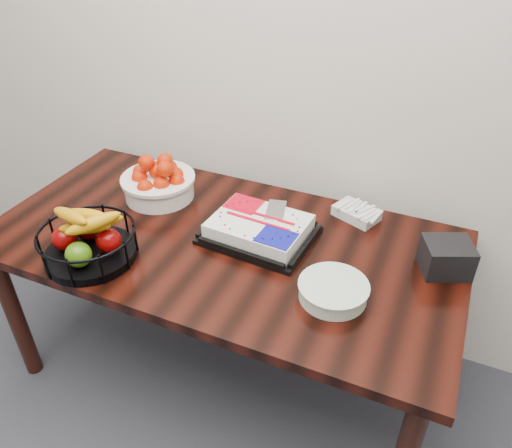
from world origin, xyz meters
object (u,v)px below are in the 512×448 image
at_px(table, 222,256).
at_px(fruit_basket, 88,241).
at_px(plate_stack, 333,291).
at_px(napkin_box, 446,257).
at_px(cake_tray, 259,229).
at_px(tangerine_bowl, 158,179).

bearing_deg(table, fruit_basket, -142.03).
height_order(fruit_basket, plate_stack, fruit_basket).
bearing_deg(plate_stack, napkin_box, 42.70).
relative_size(fruit_basket, plate_stack, 1.48).
xyz_separation_m(fruit_basket, napkin_box, (1.18, 0.44, -0.02)).
relative_size(cake_tray, plate_stack, 1.81).
xyz_separation_m(tangerine_bowl, plate_stack, (0.87, -0.31, -0.06)).
xyz_separation_m(tangerine_bowl, fruit_basket, (0.01, -0.46, -0.01)).
relative_size(cake_tray, tangerine_bowl, 1.34).
xyz_separation_m(cake_tray, napkin_box, (0.67, 0.08, 0.02)).
bearing_deg(napkin_box, table, -169.44).
height_order(table, plate_stack, plate_stack).
xyz_separation_m(table, plate_stack, (0.48, -0.14, 0.11)).
xyz_separation_m(cake_tray, plate_stack, (0.35, -0.21, -0.01)).
xyz_separation_m(table, tangerine_bowl, (-0.38, 0.17, 0.17)).
distance_m(plate_stack, napkin_box, 0.43).
xyz_separation_m(tangerine_bowl, napkin_box, (1.18, -0.02, -0.03)).
relative_size(tangerine_bowl, fruit_basket, 0.91).
height_order(plate_stack, napkin_box, napkin_box).
distance_m(cake_tray, plate_stack, 0.41).
relative_size(tangerine_bowl, napkin_box, 1.96).
distance_m(cake_tray, fruit_basket, 0.62).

